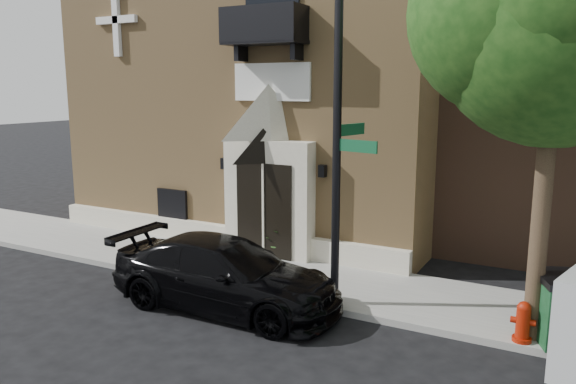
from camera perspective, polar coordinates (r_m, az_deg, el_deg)
ground at (r=13.21m, az=-4.16°, el=-10.58°), size 120.00×120.00×0.00m
sidewalk at (r=13.96m, az=2.69°, el=-9.04°), size 42.00×3.00×0.15m
church at (r=20.70m, az=0.53°, el=10.26°), size 12.20×11.01×9.30m
street_tree_left at (r=10.79m, az=25.81°, el=15.42°), size 4.97×4.38×7.77m
black_sedan at (r=12.41m, az=-6.38°, el=-8.29°), size 5.30×2.23×1.53m
street_sign at (r=11.67m, az=5.12°, el=4.39°), size 1.04×1.20×6.69m
fire_hydrant at (r=11.42m, az=22.76°, el=-12.07°), size 0.44×0.35×0.77m
planter at (r=15.54m, az=-0.97°, el=-5.14°), size 0.82×0.75×0.80m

